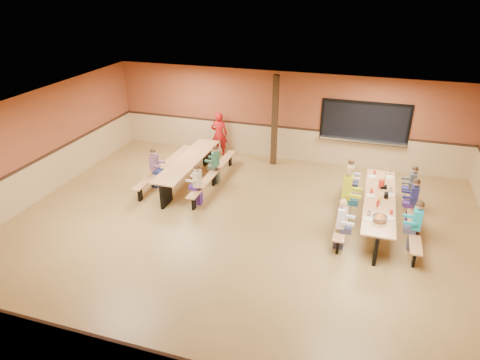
% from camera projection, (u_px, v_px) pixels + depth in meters
% --- Properties ---
extents(ground, '(12.00, 12.00, 0.00)m').
position_uv_depth(ground, '(240.00, 231.00, 10.73)').
color(ground, olive).
rests_on(ground, ground).
extents(room_envelope, '(12.04, 10.04, 3.02)m').
position_uv_depth(room_envelope, '(240.00, 207.00, 10.43)').
color(room_envelope, brown).
rests_on(room_envelope, ground).
extents(kitchen_pass_through, '(2.78, 0.28, 1.38)m').
position_uv_depth(kitchen_pass_through, '(364.00, 125.00, 13.64)').
color(kitchen_pass_through, black).
rests_on(kitchen_pass_through, ground).
extents(structural_post, '(0.18, 0.18, 3.00)m').
position_uv_depth(structural_post, '(275.00, 121.00, 13.91)').
color(structural_post, black).
rests_on(structural_post, ground).
extents(cafeteria_table_main, '(1.91, 3.70, 0.74)m').
position_uv_depth(cafeteria_table_main, '(379.00, 206.00, 10.80)').
color(cafeteria_table_main, '#BB804A').
rests_on(cafeteria_table_main, ground).
extents(cafeteria_table_second, '(1.91, 3.70, 0.74)m').
position_uv_depth(cafeteria_table_second, '(188.00, 166.00, 13.07)').
color(cafeteria_table_second, '#BB804A').
rests_on(cafeteria_table_second, ground).
extents(seated_child_white_left, '(0.39, 0.32, 1.25)m').
position_uv_depth(seated_child_white_left, '(341.00, 224.00, 9.85)').
color(seated_child_white_left, white).
rests_on(seated_child_white_left, ground).
extents(seated_adult_yellow, '(0.49, 0.40, 1.45)m').
position_uv_depth(seated_adult_yellow, '(347.00, 193.00, 11.04)').
color(seated_adult_yellow, '#C5D017').
rests_on(seated_adult_yellow, ground).
extents(seated_child_grey_left, '(0.38, 0.31, 1.22)m').
position_uv_depth(seated_child_grey_left, '(349.00, 180.00, 11.96)').
color(seated_child_grey_left, silver).
rests_on(seated_child_grey_left, ground).
extents(seated_child_teal_right, '(0.39, 0.32, 1.24)m').
position_uv_depth(seated_child_teal_right, '(416.00, 226.00, 9.78)').
color(seated_child_teal_right, teal).
rests_on(seated_child_teal_right, ground).
extents(seated_child_navy_right, '(0.37, 0.30, 1.21)m').
position_uv_depth(seated_child_navy_right, '(413.00, 201.00, 10.89)').
color(seated_child_navy_right, navy).
rests_on(seated_child_navy_right, ground).
extents(seated_child_char_right, '(0.36, 0.30, 1.20)m').
position_uv_depth(seated_child_char_right, '(412.00, 187.00, 11.63)').
color(seated_child_char_right, '#464D50').
rests_on(seated_child_char_right, ground).
extents(seated_child_purple_sec, '(0.37, 0.30, 1.21)m').
position_uv_depth(seated_child_purple_sec, '(155.00, 168.00, 12.74)').
color(seated_child_purple_sec, '#7A4D71').
rests_on(seated_child_purple_sec, ground).
extents(seated_child_green_sec, '(0.36, 0.30, 1.20)m').
position_uv_depth(seated_child_green_sec, '(216.00, 165.00, 12.98)').
color(seated_child_green_sec, '#31684E').
rests_on(seated_child_green_sec, ground).
extents(seated_child_tan_sec, '(0.35, 0.29, 1.17)m').
position_uv_depth(seated_child_tan_sec, '(198.00, 185.00, 11.76)').
color(seated_child_tan_sec, beige).
rests_on(seated_child_tan_sec, ground).
extents(standing_woman, '(0.65, 0.51, 1.58)m').
position_uv_depth(standing_woman, '(219.00, 134.00, 14.89)').
color(standing_woman, '#A31212').
rests_on(standing_woman, ground).
extents(punch_pitcher, '(0.16, 0.16, 0.22)m').
position_uv_depth(punch_pitcher, '(382.00, 184.00, 11.24)').
color(punch_pitcher, red).
rests_on(punch_pitcher, cafeteria_table_main).
extents(chip_bowl, '(0.32, 0.32, 0.15)m').
position_uv_depth(chip_bowl, '(380.00, 218.00, 9.72)').
color(chip_bowl, orange).
rests_on(chip_bowl, cafeteria_table_main).
extents(napkin_dispenser, '(0.10, 0.14, 0.13)m').
position_uv_depth(napkin_dispenser, '(386.00, 195.00, 10.75)').
color(napkin_dispenser, black).
rests_on(napkin_dispenser, cafeteria_table_main).
extents(condiment_mustard, '(0.06, 0.06, 0.17)m').
position_uv_depth(condiment_mustard, '(380.00, 199.00, 10.52)').
color(condiment_mustard, yellow).
rests_on(condiment_mustard, cafeteria_table_main).
extents(condiment_ketchup, '(0.06, 0.06, 0.17)m').
position_uv_depth(condiment_ketchup, '(378.00, 203.00, 10.34)').
color(condiment_ketchup, '#B2140F').
rests_on(condiment_ketchup, cafeteria_table_main).
extents(table_paddle, '(0.16, 0.16, 0.56)m').
position_uv_depth(table_paddle, '(384.00, 183.00, 11.21)').
color(table_paddle, black).
rests_on(table_paddle, cafeteria_table_main).
extents(place_settings, '(0.65, 3.30, 0.11)m').
position_uv_depth(place_settings, '(380.00, 197.00, 10.68)').
color(place_settings, beige).
rests_on(place_settings, cafeteria_table_main).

